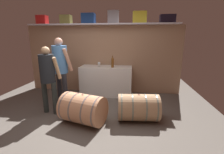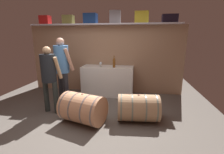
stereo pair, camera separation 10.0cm
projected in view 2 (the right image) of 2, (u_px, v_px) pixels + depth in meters
ground_plane at (92, 112)px, 3.71m from camera, size 5.90×7.43×0.02m
back_wall_panel at (105, 59)px, 4.99m from camera, size 4.70×0.10×2.03m
high_shelf_board at (104, 24)px, 4.60m from camera, size 4.33×0.40×0.03m
toolcase_red at (45, 20)px, 4.83m from camera, size 0.30×0.23×0.25m
toolcase_olive at (68, 20)px, 4.72m from camera, size 0.32×0.26×0.25m
toolcase_navy at (91, 19)px, 4.62m from camera, size 0.37×0.28×0.29m
toolcase_grey at (115, 17)px, 4.50m from camera, size 0.32×0.22×0.35m
toolcase_yellow at (142, 17)px, 4.39m from camera, size 0.38×0.21×0.32m
toolcase_black at (170, 19)px, 4.29m from camera, size 0.40×0.24×0.22m
work_cabinet at (108, 81)px, 4.77m from camera, size 1.49×0.58×0.86m
wine_bottle_amber at (114, 62)px, 4.48m from camera, size 0.07×0.07×0.33m
wine_glass at (101, 63)px, 4.60m from camera, size 0.08×0.08×0.14m
wine_barrel_near at (83, 108)px, 3.21m from camera, size 0.98×0.81×0.60m
wine_barrel_far at (138, 108)px, 3.28m from camera, size 0.87×0.62×0.57m
winemaker_pouring at (49, 73)px, 3.52m from camera, size 0.48×0.41×1.50m
visitor_tasting at (62, 64)px, 4.02m from camera, size 0.54×0.51×1.68m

